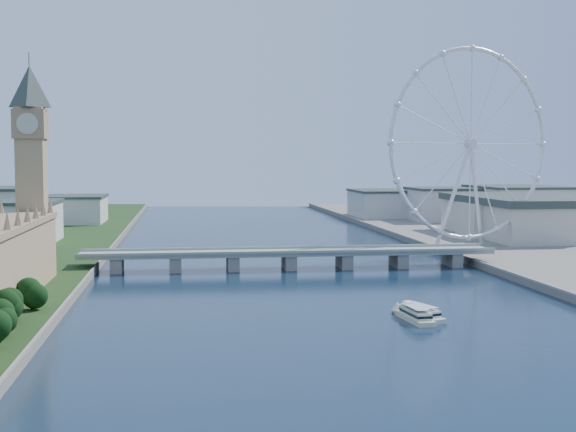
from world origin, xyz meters
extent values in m
cube|color=tan|center=(-128.00, 278.00, 43.00)|extent=(13.00, 13.00, 80.00)
cube|color=#937A59|center=(-128.00, 278.00, 75.00)|extent=(15.00, 15.00, 14.00)
pyramid|color=#2D3833|center=(-128.00, 278.00, 103.00)|extent=(20.02, 20.02, 20.00)
cube|color=gray|center=(0.00, 300.00, 8.50)|extent=(220.00, 22.00, 2.00)
cube|color=gray|center=(-90.00, 300.00, 3.75)|extent=(6.00, 20.00, 7.50)
cube|color=gray|center=(-60.00, 300.00, 3.75)|extent=(6.00, 20.00, 7.50)
cube|color=gray|center=(-30.00, 300.00, 3.75)|extent=(6.00, 20.00, 7.50)
cube|color=gray|center=(0.00, 300.00, 3.75)|extent=(6.00, 20.00, 7.50)
cube|color=gray|center=(30.00, 300.00, 3.75)|extent=(6.00, 20.00, 7.50)
cube|color=gray|center=(60.00, 300.00, 3.75)|extent=(6.00, 20.00, 7.50)
cube|color=gray|center=(90.00, 300.00, 3.75)|extent=(6.00, 20.00, 7.50)
torus|color=silver|center=(120.00, 355.00, 68.00)|extent=(113.60, 39.12, 118.60)
cylinder|color=silver|center=(120.00, 355.00, 68.00)|extent=(7.25, 6.61, 6.00)
cube|color=gray|center=(117.00, 365.00, 4.00)|extent=(14.00, 10.00, 2.00)
cube|color=beige|center=(-160.00, 430.00, 16.00)|extent=(40.00, 60.00, 26.00)
cube|color=beige|center=(-150.00, 600.00, 14.00)|extent=(50.00, 70.00, 22.00)
cube|color=beige|center=(180.00, 580.00, 17.00)|extent=(60.00, 60.00, 28.00)
cube|color=beige|center=(240.00, 560.00, 18.00)|extent=(70.00, 90.00, 30.00)
cube|color=beige|center=(140.00, 640.00, 15.00)|extent=(60.00, 80.00, 24.00)
camera|label=1|loc=(-55.56, -120.57, 57.85)|focal=50.00mm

